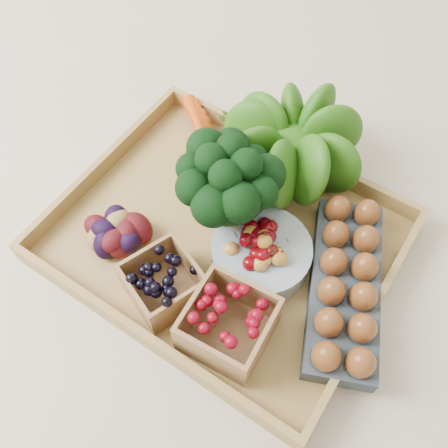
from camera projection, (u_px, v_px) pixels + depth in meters
The scene contains 10 objects.
ground at pixel (224, 242), 0.88m from camera, with size 4.00×4.00×0.00m, color beige.
tray at pixel (224, 240), 0.87m from camera, with size 0.55×0.45×0.01m, color #A88546.
carrots at pixel (206, 149), 0.94m from camera, with size 0.18×0.13×0.04m, color #D64408, non-canonical shape.
lettuce at pixel (295, 139), 0.87m from camera, with size 0.17×0.17×0.17m, color #1A4A0B.
broccoli at pixel (228, 199), 0.82m from camera, with size 0.18×0.18×0.14m, color black, non-canonical shape.
cherry_bowl at pixel (261, 254), 0.82m from camera, with size 0.16×0.16×0.04m, color #8C9EA5.
egg_carton at pixel (344, 287), 0.79m from camera, with size 0.11×0.31×0.04m, color #394248.
potatoes at pixel (116, 230), 0.83m from camera, with size 0.12×0.12×0.07m, color #3C090E, non-canonical shape.
punnet_blackberry at pixel (164, 283), 0.78m from camera, with size 0.10×0.10×0.07m, color black.
punnet_raspberry at pixel (228, 324), 0.74m from camera, with size 0.12×0.12×0.08m, color #680411.
Camera 1 is at (0.24, -0.37, 0.76)m, focal length 40.00 mm.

